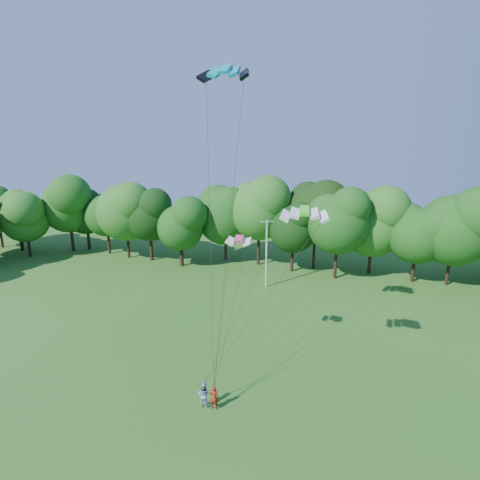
# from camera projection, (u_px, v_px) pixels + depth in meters

# --- Properties ---
(utility_pole) EXTENTS (1.56, 0.66, 8.21)m
(utility_pole) POSITION_uv_depth(u_px,v_px,m) (266.00, 253.00, 44.05)
(utility_pole) COLOR #BABAB1
(utility_pole) RESTS_ON ground
(kite_flyer_left) EXTENTS (0.66, 0.48, 1.66)m
(kite_flyer_left) POSITION_uv_depth(u_px,v_px,m) (214.00, 397.00, 23.95)
(kite_flyer_left) COLOR maroon
(kite_flyer_left) RESTS_ON ground
(kite_flyer_right) EXTENTS (0.87, 0.70, 1.67)m
(kite_flyer_right) POSITION_uv_depth(u_px,v_px,m) (204.00, 394.00, 24.23)
(kite_flyer_right) COLOR #94A5CE
(kite_flyer_right) RESTS_ON ground
(kite_teal) EXTENTS (3.28, 1.56, 0.85)m
(kite_teal) POSITION_uv_depth(u_px,v_px,m) (225.00, 69.00, 23.94)
(kite_teal) COLOR #0596AB
(kite_teal) RESTS_ON ground
(kite_green) EXTENTS (3.08, 1.58, 0.53)m
(kite_green) POSITION_uv_depth(u_px,v_px,m) (304.00, 211.00, 23.85)
(kite_green) COLOR #46E322
(kite_green) RESTS_ON ground
(kite_pink) EXTENTS (1.87, 0.91, 0.39)m
(kite_pink) POSITION_uv_depth(u_px,v_px,m) (239.00, 239.00, 27.32)
(kite_pink) COLOR #D23A6D
(kite_pink) RESTS_ON ground
(tree_back_west) EXTENTS (8.99, 8.99, 13.08)m
(tree_back_west) POSITION_uv_depth(u_px,v_px,m) (68.00, 201.00, 58.57)
(tree_back_west) COLOR #311F13
(tree_back_west) RESTS_ON ground
(tree_back_center) EXTENTS (8.88, 8.88, 12.92)m
(tree_back_center) POSITION_uv_depth(u_px,v_px,m) (316.00, 211.00, 49.97)
(tree_back_center) COLOR black
(tree_back_center) RESTS_ON ground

